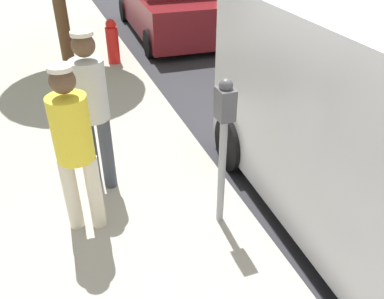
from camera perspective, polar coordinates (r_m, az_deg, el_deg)
ground_plane at (r=4.64m, az=21.24°, el=-9.24°), size 80.00×80.00×0.00m
parking_meter_near at (r=3.51m, az=4.59°, el=2.72°), size 0.14×0.18×1.52m
pedestrian_in_yellow at (r=3.62m, az=-16.63°, el=0.84°), size 0.35×0.34×1.66m
pedestrian_in_gray at (r=4.19m, az=-14.21°, el=6.38°), size 0.34×0.34×1.74m
parked_sedan_behind at (r=10.50m, az=-3.31°, el=20.19°), size 2.11×4.48×1.65m
fire_hydrant at (r=8.19m, az=-11.36°, el=14.92°), size 0.24×0.24×0.86m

